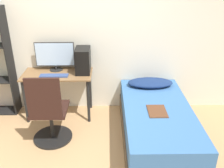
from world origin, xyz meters
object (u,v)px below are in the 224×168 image
Objects in this scene: office_chair at (49,117)px; bed at (156,124)px; monitor at (55,56)px; pc_tower at (83,60)px; keyboard at (54,76)px.

office_chair reaches higher than bed.
office_chair is at bearing -178.91° from bed.
monitor reaches higher than bed.
monitor is 1.60× the size of pc_tower.
office_chair is at bearing -88.04° from keyboard.
keyboard is at bearing 91.96° from office_chair.
office_chair is 1.47m from bed.
pc_tower is at bearing 144.82° from bed.
office_chair is 2.71× the size of pc_tower.
office_chair reaches higher than keyboard.
bed is (1.46, 0.03, -0.15)m from office_chair.
keyboard is 0.50m from pc_tower.
pc_tower is at bearing -10.95° from monitor.
office_chair is 0.55× the size of bed.
pc_tower is (0.41, 0.77, 0.53)m from office_chair.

